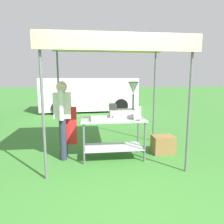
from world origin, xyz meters
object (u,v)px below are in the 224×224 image
(menu_sign, at_px, (138,114))
(donut_tray, at_px, (103,119))
(stall_canopy, at_px, (113,48))
(vendor, at_px, (63,116))
(donut_fryer, at_px, (124,107))
(supply_crate, at_px, (163,144))
(donut_cart, at_px, (113,130))
(van_white, at_px, (89,94))

(menu_sign, bearing_deg, donut_tray, 172.32)
(stall_canopy, xyz_separation_m, menu_sign, (0.46, -0.32, -1.30))
(donut_tray, bearing_deg, vendor, 162.19)
(stall_canopy, distance_m, vendor, 1.70)
(donut_fryer, relative_size, vendor, 0.47)
(supply_crate, bearing_deg, donut_fryer, -173.72)
(stall_canopy, distance_m, supply_crate, 2.37)
(donut_cart, height_order, vendor, vendor)
(donut_tray, xyz_separation_m, supply_crate, (1.38, 0.30, -0.67))
(supply_crate, bearing_deg, donut_cart, -171.65)
(donut_tray, distance_m, menu_sign, 0.70)
(donut_cart, relative_size, menu_sign, 4.82)
(donut_cart, relative_size, supply_crate, 2.70)
(donut_tray, bearing_deg, supply_crate, 12.21)
(supply_crate, bearing_deg, stall_canopy, -176.50)
(stall_canopy, relative_size, donut_fryer, 3.51)
(donut_fryer, relative_size, supply_crate, 1.56)
(vendor, xyz_separation_m, supply_crate, (2.18, 0.04, -0.71))
(menu_sign, height_order, supply_crate, menu_sign)
(donut_cart, bearing_deg, van_white, 93.62)
(donut_tray, distance_m, donut_fryer, 0.56)
(stall_canopy, bearing_deg, donut_fryer, -6.84)
(vendor, bearing_deg, van_white, 84.85)
(stall_canopy, bearing_deg, menu_sign, -34.93)
(supply_crate, distance_m, van_white, 6.80)
(donut_cart, distance_m, supply_crate, 1.24)
(donut_tray, relative_size, vendor, 0.28)
(vendor, xyz_separation_m, van_white, (0.60, 6.62, -0.03))
(stall_canopy, distance_m, menu_sign, 1.42)
(donut_cart, xyz_separation_m, menu_sign, (0.46, -0.22, 0.35))
(donut_fryer, distance_m, van_white, 6.72)
(donut_tray, relative_size, van_white, 0.09)
(donut_fryer, height_order, supply_crate, donut_fryer)
(vendor, distance_m, van_white, 6.65)
(menu_sign, bearing_deg, vendor, 166.79)
(donut_cart, distance_m, vendor, 1.07)
(stall_canopy, relative_size, vendor, 1.65)
(donut_tray, height_order, menu_sign, menu_sign)
(menu_sign, relative_size, van_white, 0.05)
(donut_tray, height_order, donut_fryer, donut_fryer)
(stall_canopy, distance_m, van_white, 6.81)
(stall_canopy, height_order, donut_fryer, stall_canopy)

